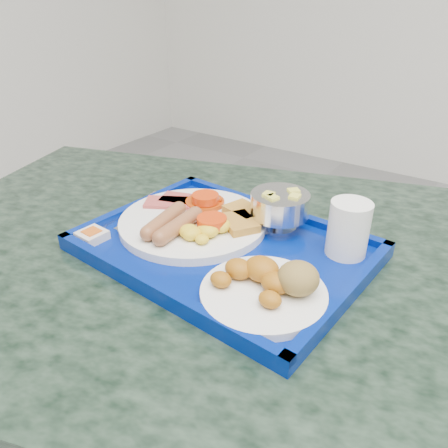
% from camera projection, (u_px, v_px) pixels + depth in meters
% --- Properties ---
extents(table, '(1.39, 1.13, 0.75)m').
position_uv_depth(table, '(227.00, 338.00, 0.84)').
color(table, slate).
rests_on(table, floor).
extents(tray, '(0.48, 0.37, 0.03)m').
position_uv_depth(tray, '(224.00, 248.00, 0.74)').
color(tray, navy).
rests_on(tray, table).
extents(main_plate, '(0.27, 0.27, 0.04)m').
position_uv_depth(main_plate, '(196.00, 220.00, 0.78)').
color(main_plate, white).
rests_on(main_plate, tray).
extents(bread_plate, '(0.18, 0.18, 0.06)m').
position_uv_depth(bread_plate, '(269.00, 286.00, 0.60)').
color(bread_plate, white).
rests_on(bread_plate, tray).
extents(fruit_bowl, '(0.10, 0.10, 0.07)m').
position_uv_depth(fruit_bowl, '(280.00, 206.00, 0.76)').
color(fruit_bowl, silver).
rests_on(fruit_bowl, tray).
extents(juice_cup, '(0.06, 0.06, 0.09)m').
position_uv_depth(juice_cup, '(349.00, 227.00, 0.69)').
color(juice_cup, white).
rests_on(juice_cup, tray).
extents(spoon, '(0.03, 0.18, 0.01)m').
position_uv_depth(spoon, '(166.00, 202.00, 0.87)').
color(spoon, silver).
rests_on(spoon, tray).
extents(knife, '(0.03, 0.18, 0.00)m').
position_uv_depth(knife, '(130.00, 210.00, 0.84)').
color(knife, silver).
rests_on(knife, tray).
extents(jam_packet, '(0.05, 0.05, 0.02)m').
position_uv_depth(jam_packet, '(92.00, 235.00, 0.74)').
color(jam_packet, silver).
rests_on(jam_packet, tray).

